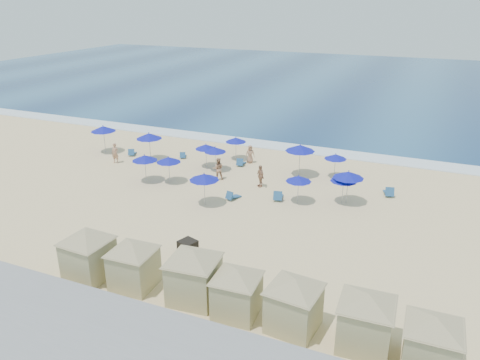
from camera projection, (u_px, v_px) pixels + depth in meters
name	position (u px, v px, depth m)	size (l,w,h in m)	color
ground	(226.00, 212.00, 31.76)	(160.00, 160.00, 0.00)	beige
ocean	(363.00, 83.00, 78.74)	(160.00, 80.00, 0.06)	navy
surf_line	(294.00, 148.00, 44.99)	(160.00, 2.50, 0.08)	white
seawall	(94.00, 323.00, 19.99)	(160.00, 6.10, 1.22)	gray
trash_bin	(188.00, 248.00, 26.36)	(0.89, 0.89, 0.89)	black
cabana_0	(87.00, 249.00, 23.88)	(4.58, 4.58, 2.88)	tan
cabana_1	(133.00, 259.00, 23.12)	(4.34, 4.34, 2.73)	tan
cabana_2	(194.00, 269.00, 22.04)	(4.70, 4.70, 2.96)	tan
cabana_3	(237.00, 286.00, 21.06)	(4.20, 4.20, 2.64)	tan
cabana_4	(294.00, 297.00, 20.11)	(4.42, 4.42, 2.79)	tan
cabana_5	(366.00, 313.00, 19.05)	(4.53, 4.53, 2.84)	tan
cabana_6	(433.00, 337.00, 17.82)	(4.36, 4.36, 2.74)	tan
umbrella_0	(103.00, 129.00, 43.11)	(2.30, 2.30, 2.62)	#A5A8AD
umbrella_1	(145.00, 158.00, 36.31)	(1.98, 1.98, 2.26)	#A5A8AD
umbrella_2	(149.00, 136.00, 41.00)	(2.27, 2.27, 2.58)	#A5A8AD
umbrella_3	(169.00, 160.00, 36.15)	(1.91, 1.91, 2.17)	#A5A8AD
umbrella_4	(236.00, 140.00, 41.38)	(1.85, 1.85, 2.10)	#A5A8AD
umbrella_5	(206.00, 147.00, 39.51)	(1.84, 1.84, 2.09)	#A5A8AD
umbrella_6	(204.00, 177.00, 32.20)	(2.09, 2.09, 2.38)	#A5A8AD
umbrella_7	(300.00, 148.00, 37.37)	(2.39, 2.39, 2.72)	#A5A8AD
umbrella_8	(299.00, 179.00, 32.63)	(1.82, 1.82, 2.07)	#A5A8AD
umbrella_9	(336.00, 157.00, 37.19)	(1.80, 1.80, 2.04)	#A5A8AD
umbrella_10	(344.00, 179.00, 32.49)	(1.88, 1.88, 2.14)	#A5A8AD
umbrella_11	(348.00, 175.00, 32.38)	(2.17, 2.17, 2.46)	#A5A8AD
umbrella_12	(215.00, 150.00, 38.70)	(1.85, 1.85, 2.11)	#A5A8AD
beach_chair_0	(132.00, 153.00, 43.02)	(1.01, 1.37, 0.69)	#235383
beach_chair_1	(183.00, 155.00, 42.36)	(0.90, 1.22, 0.61)	#235383
beach_chair_2	(241.00, 163.00, 40.44)	(0.76, 1.38, 0.72)	#235383
beach_chair_3	(232.00, 196.00, 33.70)	(0.90, 1.36, 0.69)	#235383
beach_chair_4	(278.00, 196.00, 33.64)	(0.92, 1.51, 0.77)	#235383
beach_chair_5	(389.00, 192.00, 34.32)	(0.95, 1.52, 0.77)	#235383
beachgoer_0	(115.00, 153.00, 40.81)	(0.65, 0.43, 1.79)	#AB7B5F
beachgoer_1	(218.00, 169.00, 37.15)	(0.87, 0.68, 1.78)	#AB7B5F
beachgoer_2	(260.00, 176.00, 35.72)	(1.01, 0.42, 1.73)	#AB7B5F
beachgoer_3	(250.00, 154.00, 40.85)	(0.78, 0.51, 1.60)	#AB7B5F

